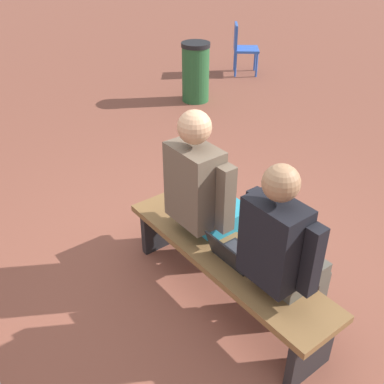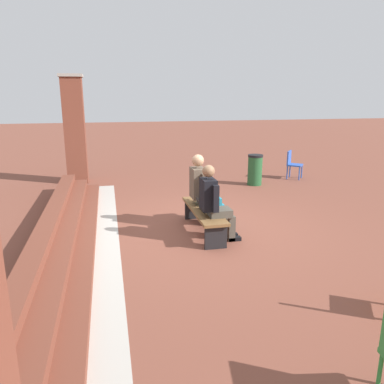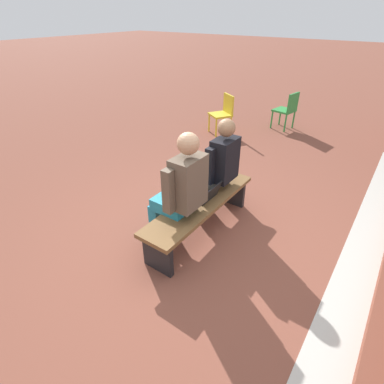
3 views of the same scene
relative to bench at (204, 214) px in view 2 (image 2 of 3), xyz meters
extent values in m
plane|color=brown|center=(0.20, 0.05, -0.35)|extent=(60.00, 60.00, 0.00)
cube|color=#B7B2A8|center=(0.00, 1.75, -0.35)|extent=(8.26, 0.40, 0.01)
cube|color=brown|center=(0.00, 2.40, -0.28)|extent=(7.46, 0.90, 0.15)
cube|color=brown|center=(0.00, 2.55, -0.13)|extent=(7.46, 0.60, 0.15)
cube|color=brown|center=(0.00, 2.70, 0.02)|extent=(7.46, 0.30, 0.15)
cube|color=brown|center=(4.83, 2.55, 1.12)|extent=(0.56, 0.56, 2.95)
cube|color=gray|center=(4.83, 2.55, 2.64)|extent=(0.64, 0.64, 0.08)
cube|color=brown|center=(0.00, 0.00, 0.07)|extent=(1.80, 0.44, 0.05)
cube|color=black|center=(-0.80, 0.00, -0.15)|extent=(0.06, 0.37, 0.40)
cube|color=black|center=(0.80, 0.00, -0.15)|extent=(0.06, 0.37, 0.40)
cube|color=#4C473D|center=(-0.45, -0.17, 0.15)|extent=(0.33, 0.38, 0.13)
cube|color=#4C473D|center=(-0.53, -0.36, -0.13)|extent=(0.11, 0.11, 0.45)
cube|color=black|center=(-0.53, -0.42, -0.32)|extent=(0.11, 0.23, 0.07)
cube|color=#4C473D|center=(-0.36, -0.36, -0.13)|extent=(0.11, 0.11, 0.45)
cube|color=black|center=(-0.36, -0.42, -0.32)|extent=(0.11, 0.23, 0.07)
cube|color=black|center=(-0.45, 0.04, 0.49)|extent=(0.36, 0.23, 0.54)
cube|color=#195133|center=(-0.45, -0.08, 0.45)|extent=(0.05, 0.01, 0.32)
cube|color=black|center=(-0.68, -0.03, 0.47)|extent=(0.09, 0.10, 0.46)
cube|color=black|center=(-0.22, -0.03, 0.47)|extent=(0.09, 0.10, 0.46)
sphere|color=#8C6647|center=(-0.45, 0.04, 0.89)|extent=(0.21, 0.21, 0.21)
cube|color=teal|center=(0.30, -0.18, 0.16)|extent=(0.35, 0.41, 0.14)
cube|color=teal|center=(0.21, -0.39, -0.13)|extent=(0.11, 0.12, 0.45)
cube|color=black|center=(0.21, -0.45, -0.32)|extent=(0.11, 0.25, 0.07)
cube|color=teal|center=(0.39, -0.39, -0.13)|extent=(0.11, 0.12, 0.45)
cube|color=black|center=(0.39, -0.45, -0.32)|extent=(0.11, 0.25, 0.07)
cube|color=brown|center=(0.30, 0.04, 0.51)|extent=(0.39, 0.25, 0.57)
cube|color=brown|center=(0.06, -0.03, 0.49)|extent=(0.09, 0.10, 0.49)
cube|color=brown|center=(0.55, -0.03, 0.49)|extent=(0.09, 0.10, 0.49)
sphere|color=tan|center=(0.30, 0.04, 0.94)|extent=(0.23, 0.23, 0.23)
cube|color=black|center=(-0.10, -0.04, 0.11)|extent=(0.32, 0.22, 0.02)
cube|color=#2D2D33|center=(-0.10, -0.05, 0.12)|extent=(0.29, 0.15, 0.00)
cube|color=black|center=(-0.10, 0.10, 0.21)|extent=(0.32, 0.07, 0.19)
cube|color=#33519E|center=(-0.10, 0.09, 0.21)|extent=(0.28, 0.06, 0.17)
cylinder|color=#2D893D|center=(-4.11, -0.47, -0.15)|extent=(0.04, 0.04, 0.40)
cube|color=#2D56B7|center=(3.87, -3.86, 0.07)|extent=(0.59, 0.59, 0.04)
cube|color=#2D56B7|center=(3.99, -3.71, 0.29)|extent=(0.33, 0.29, 0.40)
cylinder|color=#2D56B7|center=(3.61, -3.88, -0.15)|extent=(0.04, 0.04, 0.40)
cylinder|color=#2D56B7|center=(3.89, -4.11, -0.15)|extent=(0.04, 0.04, 0.40)
cylinder|color=#2D56B7|center=(3.84, -3.60, -0.15)|extent=(0.04, 0.04, 0.40)
cylinder|color=#2D56B7|center=(4.12, -3.83, -0.15)|extent=(0.04, 0.04, 0.40)
cylinder|color=#23562D|center=(3.36, -2.36, 0.05)|extent=(0.40, 0.40, 0.80)
cylinder|color=black|center=(3.36, -2.36, 0.48)|extent=(0.42, 0.42, 0.06)
camera|label=1|loc=(-1.77, 1.65, 2.12)|focal=42.00mm
camera|label=2|loc=(-6.35, 1.65, 2.12)|focal=35.00mm
camera|label=3|loc=(2.49, 1.65, 2.06)|focal=28.00mm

